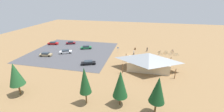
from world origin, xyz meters
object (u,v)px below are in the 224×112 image
(bicycle_silver_trailside, at_px, (170,54))
(visitor_by_pavilion, at_px, (147,49))
(car_black_second_row, at_px, (88,63))
(car_maroon_back_corner, at_px, (71,43))
(car_tan_far_end, at_px, (46,54))
(bicycle_yellow_mid_cluster, at_px, (164,61))
(pine_east, at_px, (158,90))
(visitor_crossing_yard, at_px, (134,52))
(car_red_near_entry, at_px, (53,43))
(pine_far_west, at_px, (15,74))
(bicycle_blue_near_porch, at_px, (172,64))
(bike_pavilion, at_px, (148,60))
(bicycle_purple_yard_right, at_px, (173,51))
(lot_sign, at_px, (118,49))
(car_green_inner_stall, at_px, (86,47))
(car_white_mid_lot, at_px, (66,52))
(bicycle_green_front_row, at_px, (166,52))
(pine_mideast, at_px, (120,84))
(bicycle_black_yard_left, at_px, (159,52))
(bicycle_red_lone_east, at_px, (172,52))
(bicycle_teal_yard_center, at_px, (176,54))
(pine_far_east, at_px, (85,80))
(bicycle_orange_yard_front, at_px, (164,54))
(trash_bin, at_px, (135,49))

(bicycle_silver_trailside, bearing_deg, visitor_by_pavilion, -13.58)
(car_black_second_row, bearing_deg, car_maroon_back_corner, -49.96)
(car_black_second_row, xyz_separation_m, car_tan_far_end, (18.57, -3.48, 0.05))
(car_maroon_back_corner, bearing_deg, bicycle_yellow_mid_cluster, 164.27)
(pine_east, xyz_separation_m, visitor_crossing_yard, (6.38, -30.23, -4.51))
(car_red_near_entry, xyz_separation_m, visitor_crossing_yard, (-38.38, 4.83, 0.23))
(pine_far_west, distance_m, bicycle_blue_near_porch, 44.67)
(bicycle_silver_trailside, bearing_deg, bike_pavilion, 58.09)
(bicycle_purple_yard_right, height_order, car_red_near_entry, car_red_near_entry)
(car_maroon_back_corner, xyz_separation_m, visitor_by_pavilion, (-35.67, 2.33, 0.25))
(visitor_by_pavilion, bearing_deg, lot_sign, 17.57)
(car_green_inner_stall, xyz_separation_m, visitor_by_pavilion, (-25.88, -2.59, 0.21))
(car_white_mid_lot, distance_m, visitor_crossing_yard, 27.16)
(bicycle_green_front_row, distance_m, visitor_crossing_yard, 13.50)
(pine_far_west, relative_size, car_black_second_row, 1.58)
(bicycle_silver_trailside, bearing_deg, car_maroon_back_corner, -5.74)
(bike_pavilion, bearing_deg, visitor_crossing_yard, -65.85)
(bike_pavilion, xyz_separation_m, pine_east, (-1.24, 18.77, 2.37))
(car_tan_far_end, height_order, car_white_mid_lot, car_tan_far_end)
(bicycle_purple_yard_right, height_order, car_tan_far_end, car_tan_far_end)
(bike_pavilion, distance_m, pine_mideast, 18.69)
(pine_mideast, xyz_separation_m, visitor_by_pavilion, (-5.79, -34.11, -4.03))
(bicycle_black_yard_left, xyz_separation_m, car_tan_far_end, (42.74, 13.18, 0.38))
(car_white_mid_lot, relative_size, visitor_crossing_yard, 2.82)
(lot_sign, height_order, bicycle_red_lone_east, lot_sign)
(bicycle_yellow_mid_cluster, bearing_deg, car_red_near_entry, -10.57)
(bicycle_blue_near_porch, xyz_separation_m, bicycle_teal_yard_center, (-2.86, -9.03, 0.04))
(pine_far_east, height_order, bicycle_green_front_row, pine_far_east)
(pine_far_east, relative_size, car_red_near_entry, 1.74)
(pine_mideast, distance_m, bicycle_orange_yard_front, 34.33)
(pine_mideast, bearing_deg, visitor_by_pavilion, -99.63)
(bicycle_silver_trailside, height_order, bicycle_black_yard_left, bicycle_black_yard_left)
(visitor_crossing_yard, bearing_deg, pine_far_west, 52.14)
(bicycle_blue_near_porch, bearing_deg, pine_mideast, 58.54)
(bicycle_black_yard_left, xyz_separation_m, bicycle_red_lone_east, (-5.12, -0.91, 0.01))
(lot_sign, height_order, visitor_by_pavilion, lot_sign)
(pine_mideast, height_order, visitor_by_pavilion, pine_mideast)
(car_white_mid_lot, bearing_deg, pine_far_east, 126.33)
(pine_east, bearing_deg, pine_mideast, -8.95)
(bike_pavilion, xyz_separation_m, car_tan_far_end, (37.88, -2.73, -2.35))
(bicycle_green_front_row, distance_m, car_red_near_entry, 51.06)
(car_maroon_back_corner, bearing_deg, bicycle_orange_yard_front, 173.61)
(trash_bin, distance_m, bicycle_green_front_row, 12.62)
(lot_sign, relative_size, bicycle_purple_yard_right, 1.37)
(car_green_inner_stall, bearing_deg, bicycle_green_front_row, -176.25)
(pine_mideast, distance_m, bicycle_yellow_mid_cluster, 27.74)
(bicycle_green_front_row, bearing_deg, pine_east, 79.74)
(car_black_second_row, bearing_deg, visitor_crossing_yard, -139.24)
(bicycle_blue_near_porch, bearing_deg, pine_east, 73.98)
(car_red_near_entry, bearing_deg, car_maroon_back_corner, -162.26)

